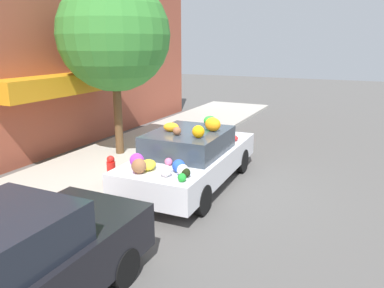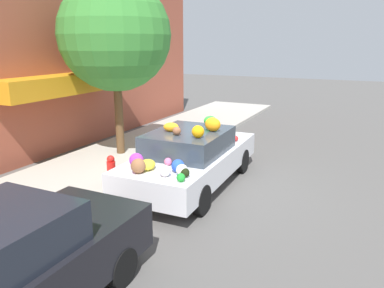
{
  "view_description": "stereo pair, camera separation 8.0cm",
  "coord_description": "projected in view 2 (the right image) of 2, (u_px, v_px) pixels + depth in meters",
  "views": [
    {
      "loc": [
        -7.71,
        -3.68,
        3.34
      ],
      "look_at": [
        0.0,
        -0.03,
        1.03
      ],
      "focal_mm": 35.0,
      "sensor_mm": 36.0,
      "label": 1
    },
    {
      "loc": [
        -7.67,
        -3.75,
        3.34
      ],
      "look_at": [
        0.0,
        -0.03,
        1.03
      ],
      "focal_mm": 35.0,
      "sensor_mm": 36.0,
      "label": 2
    }
  ],
  "objects": [
    {
      "name": "ground_plane",
      "position": [
        191.0,
        185.0,
        9.12
      ],
      "size": [
        60.0,
        60.0,
        0.0
      ],
      "primitive_type": "plane",
      "color": "#565451"
    },
    {
      "name": "sidewalk_curb",
      "position": [
        102.0,
        167.0,
        10.24
      ],
      "size": [
        24.0,
        3.2,
        0.12
      ],
      "color": "#B2ADA3",
      "rests_on": "ground"
    },
    {
      "name": "building_facade",
      "position": [
        33.0,
        54.0,
        10.41
      ],
      "size": [
        18.0,
        1.2,
        6.22
      ],
      "color": "#9E4C38",
      "rests_on": "ground"
    },
    {
      "name": "street_tree",
      "position": [
        115.0,
        35.0,
        10.44
      ],
      "size": [
        3.15,
        3.15,
        5.01
      ],
      "color": "brown",
      "rests_on": "sidewalk_curb"
    },
    {
      "name": "fire_hydrant",
      "position": [
        111.0,
        170.0,
        8.74
      ],
      "size": [
        0.2,
        0.2,
        0.7
      ],
      "color": "red",
      "rests_on": "sidewalk_curb"
    },
    {
      "name": "art_car",
      "position": [
        191.0,
        157.0,
        8.85
      ],
      "size": [
        4.55,
        1.95,
        1.69
      ],
      "rotation": [
        0.0,
        0.0,
        0.03
      ],
      "color": "silver",
      "rests_on": "ground"
    },
    {
      "name": "parked_car_plain",
      "position": [
        3.0,
        272.0,
        4.37
      ],
      "size": [
        3.93,
        1.72,
        1.5
      ],
      "rotation": [
        0.0,
        0.0,
        0.01
      ],
      "color": "black",
      "rests_on": "ground"
    }
  ]
}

